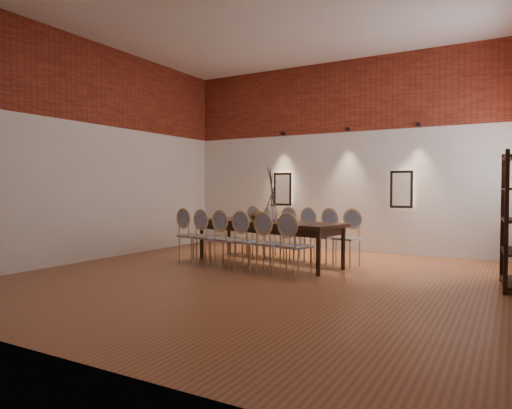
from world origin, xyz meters
The scene contains 29 objects.
floor centered at (0.00, 0.00, -0.01)m, with size 7.00×7.00×0.02m, color brown.
ceiling centered at (0.00, 0.00, 4.01)m, with size 7.00×7.00×0.02m, color silver.
wall_back centered at (0.00, 3.55, 2.00)m, with size 7.00×0.10×4.00m, color silver.
wall_front centered at (0.00, -3.55, 2.00)m, with size 7.00×0.10×4.00m, color silver.
wall_left centered at (-3.55, 0.00, 2.00)m, with size 0.10×7.00×4.00m, color silver.
brick_band_back centered at (0.00, 3.48, 3.25)m, with size 7.00×0.02×1.50m, color maroon.
brick_band_left centered at (-3.48, 0.00, 3.25)m, with size 0.02×7.00×1.50m, color maroon.
niche_left centered at (-1.30, 3.45, 1.30)m, with size 0.36×0.06×0.66m, color #FFEAC6.
niche_right centered at (1.30, 3.45, 1.30)m, with size 0.36×0.06×0.66m, color #FFEAC6.
spot_fixture_left centered at (-1.30, 3.42, 2.55)m, with size 0.08×0.08×0.10m, color black.
spot_fixture_mid centered at (0.20, 3.42, 2.55)m, with size 0.08×0.08×0.10m, color black.
spot_fixture_right centered at (1.60, 3.42, 2.55)m, with size 0.08×0.08×0.10m, color black.
dining_table centered at (-0.51, 1.20, 0.38)m, with size 2.76×0.89×0.75m, color black.
chair_near_a centered at (-1.79, 0.73, 0.47)m, with size 0.44×0.44×0.94m, color tan, non-canonical shape.
chair_near_b centered at (-1.34, 0.64, 0.47)m, with size 0.44×0.44×0.94m, color tan, non-canonical shape.
chair_near_c centered at (-0.89, 0.54, 0.47)m, with size 0.44×0.44×0.94m, color tan, non-canonical shape.
chair_near_d centered at (-0.44, 0.45, 0.47)m, with size 0.44×0.44×0.94m, color tan, non-canonical shape.
chair_near_e centered at (0.01, 0.35, 0.47)m, with size 0.44×0.44×0.94m, color tan, non-canonical shape.
chair_near_f centered at (0.46, 0.26, 0.47)m, with size 0.44×0.44×0.94m, color tan, non-canonical shape.
chair_far_a centered at (-1.49, 2.15, 0.47)m, with size 0.44×0.44×0.94m, color tan, non-canonical shape.
chair_far_b centered at (-1.04, 2.05, 0.47)m, with size 0.44×0.44×0.94m, color tan, non-canonical shape.
chair_far_c centered at (-0.59, 1.96, 0.47)m, with size 0.44×0.44×0.94m, color tan, non-canonical shape.
chair_far_d centered at (-0.14, 1.86, 0.47)m, with size 0.44×0.44×0.94m, color tan, non-canonical shape.
chair_far_e centered at (0.31, 1.77, 0.47)m, with size 0.44×0.44×0.94m, color tan, non-canonical shape.
chair_far_f centered at (0.76, 1.67, 0.47)m, with size 0.44×0.44×0.94m, color tan, non-canonical shape.
vase centered at (-0.41, 1.18, 0.90)m, with size 0.14×0.14×0.30m, color silver.
dried_branches centered at (-0.41, 1.18, 1.35)m, with size 0.50×0.50×0.70m, color #473327, non-canonical shape.
bowl centered at (-0.72, 1.20, 0.84)m, with size 0.24×0.24×0.18m, color brown.
book centered at (-0.53, 1.36, 0.77)m, with size 0.26×0.18×0.03m, color #942A65.
Camera 1 is at (3.21, -5.80, 1.31)m, focal length 32.00 mm.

